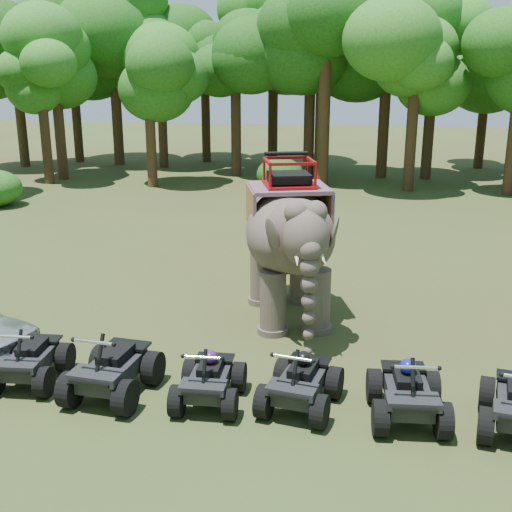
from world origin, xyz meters
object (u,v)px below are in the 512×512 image
(atv_0, at_px, (29,353))
(atv_1, at_px, (112,361))
(atv_3, at_px, (301,375))
(elephant, at_px, (289,239))
(atv_4, at_px, (408,385))
(atv_2, at_px, (209,373))

(atv_0, distance_m, atv_1, 1.77)
(atv_3, bearing_deg, elephant, 110.06)
(atv_1, xyz_separation_m, atv_4, (5.32, 0.09, -0.04))
(atv_2, bearing_deg, elephant, 76.38)
(atv_0, relative_size, atv_4, 0.94)
(atv_0, xyz_separation_m, atv_3, (5.22, -0.05, 0.02))
(atv_3, distance_m, atv_4, 1.85)
(elephant, relative_size, atv_0, 2.85)
(atv_1, bearing_deg, elephant, 63.93)
(elephant, xyz_separation_m, atv_2, (-0.86, -4.41, -1.37))
(atv_0, distance_m, atv_2, 3.59)
(atv_4, bearing_deg, atv_2, 175.83)
(atv_3, relative_size, atv_4, 0.97)
(elephant, relative_size, atv_1, 2.54)
(atv_1, distance_m, atv_2, 1.83)
(atv_2, distance_m, atv_4, 3.49)
(elephant, distance_m, atv_3, 4.55)
(elephant, xyz_separation_m, atv_1, (-2.69, -4.43, -1.28))
(atv_0, bearing_deg, elephant, 38.98)
(atv_2, distance_m, atv_3, 1.65)
(elephant, height_order, atv_1, elephant)
(atv_1, height_order, atv_3, atv_1)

